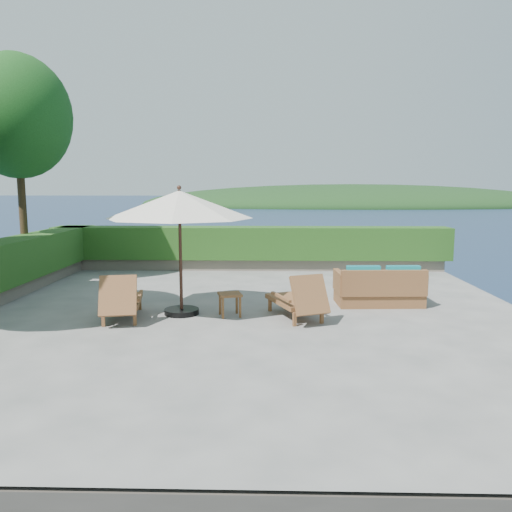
{
  "coord_description": "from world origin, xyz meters",
  "views": [
    {
      "loc": [
        0.58,
        -9.99,
        2.61
      ],
      "look_at": [
        0.3,
        0.8,
        1.1
      ],
      "focal_mm": 35.0,
      "sensor_mm": 36.0,
      "label": 1
    }
  ],
  "objects_px": {
    "lounge_left": "(121,300)",
    "patio_umbrella": "(179,206)",
    "lounge_right": "(298,299)",
    "wicker_loveseat": "(379,289)",
    "side_table": "(230,297)"
  },
  "relations": [
    {
      "from": "patio_umbrella",
      "to": "lounge_right",
      "type": "relative_size",
      "value": 1.77
    },
    {
      "from": "lounge_right",
      "to": "wicker_loveseat",
      "type": "distance_m",
      "value": 2.23
    },
    {
      "from": "lounge_right",
      "to": "wicker_loveseat",
      "type": "relative_size",
      "value": 0.93
    },
    {
      "from": "side_table",
      "to": "wicker_loveseat",
      "type": "xyz_separation_m",
      "value": [
        3.23,
        1.05,
        -0.03
      ]
    },
    {
      "from": "lounge_left",
      "to": "side_table",
      "type": "distance_m",
      "value": 2.14
    },
    {
      "from": "lounge_left",
      "to": "lounge_right",
      "type": "relative_size",
      "value": 0.99
    },
    {
      "from": "patio_umbrella",
      "to": "lounge_right",
      "type": "xyz_separation_m",
      "value": [
        2.37,
        -0.31,
        -1.82
      ]
    },
    {
      "from": "patio_umbrella",
      "to": "wicker_loveseat",
      "type": "distance_m",
      "value": 4.72
    },
    {
      "from": "lounge_left",
      "to": "lounge_right",
      "type": "distance_m",
      "value": 3.48
    },
    {
      "from": "lounge_right",
      "to": "wicker_loveseat",
      "type": "height_order",
      "value": "lounge_right"
    },
    {
      "from": "lounge_right",
      "to": "patio_umbrella",
      "type": "bearing_deg",
      "value": 150.62
    },
    {
      "from": "patio_umbrella",
      "to": "lounge_left",
      "type": "relative_size",
      "value": 1.8
    },
    {
      "from": "lounge_left",
      "to": "lounge_right",
      "type": "height_order",
      "value": "lounge_left"
    },
    {
      "from": "lounge_left",
      "to": "patio_umbrella",
      "type": "bearing_deg",
      "value": 12.16
    },
    {
      "from": "patio_umbrella",
      "to": "side_table",
      "type": "distance_m",
      "value": 2.1
    }
  ]
}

